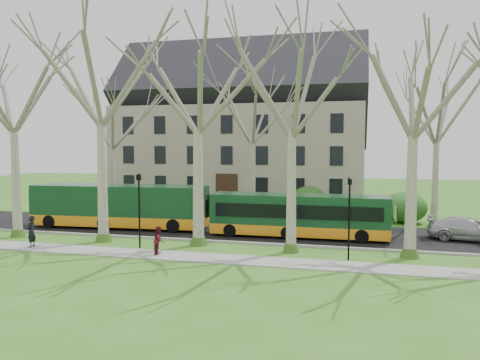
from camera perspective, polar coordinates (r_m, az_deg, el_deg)
name	(u,v)px	position (r m, az deg, el deg)	size (l,w,h in m)	color
ground	(243,250)	(27.38, 0.31, -8.48)	(120.00, 120.00, 0.00)	#387020
sidewalk	(231,259)	(25.02, -1.07, -9.65)	(70.00, 2.00, 0.06)	gray
road	(261,232)	(32.63, 2.62, -6.32)	(80.00, 8.00, 0.06)	black
curb	(248,243)	(28.79, 1.03, -7.69)	(80.00, 0.25, 0.14)	#A5A39E
building	(241,126)	(51.46, 0.18, 6.60)	(26.50, 12.20, 16.00)	gray
tree_row_verge	(244,128)	(27.00, 0.47, 6.31)	(49.00, 7.00, 14.00)	gray
tree_row_far	(259,145)	(37.71, 2.33, 4.25)	(33.00, 7.00, 12.00)	gray
lamp_row	(238,208)	(25.96, -0.21, -3.42)	(36.22, 0.22, 4.30)	black
hedges	(229,201)	(41.73, -1.34, -2.61)	(30.60, 8.60, 2.00)	#1A5B22
bus_lead	(120,206)	(34.95, -14.47, -3.05)	(12.74, 2.65, 3.19)	#113D1F
bus_follow	(299,215)	(30.74, 7.15, -4.27)	(11.40, 2.37, 2.85)	#113D1F
sedan	(469,229)	(32.74, 26.16, -5.42)	(2.00, 4.92, 1.43)	#ABABB0
pedestrian_a	(31,232)	(30.18, -24.10, -5.76)	(0.67, 0.44, 1.85)	black
pedestrian_b	(159,240)	(26.26, -9.86, -7.26)	(0.75, 0.58, 1.54)	#57141B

